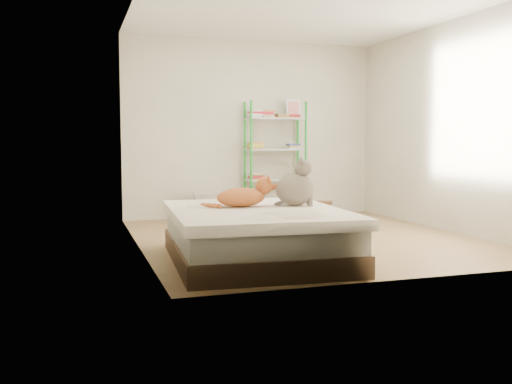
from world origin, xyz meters
name	(u,v)px	position (x,y,z in m)	size (l,w,h in m)	color
room	(306,125)	(0.00, 0.00, 1.30)	(3.81, 4.21, 2.61)	#AB7E4D
bed	(256,235)	(-0.94, -1.05, 0.25)	(1.67, 2.03, 0.49)	brown
orange_cat	(241,195)	(-1.03, -0.87, 0.61)	(0.57, 0.31, 0.23)	#DA7E44
grey_cat	(295,182)	(-0.50, -0.92, 0.72)	(0.33, 0.40, 0.46)	gray
shelf_unit	(276,157)	(0.31, 1.88, 0.88)	(0.88, 0.36, 1.74)	green
cardboard_box	(311,216)	(0.34, 0.61, 0.17)	(0.59, 0.60, 0.39)	olive
white_bin	(206,206)	(-0.77, 1.82, 0.20)	(0.38, 0.34, 0.40)	beige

